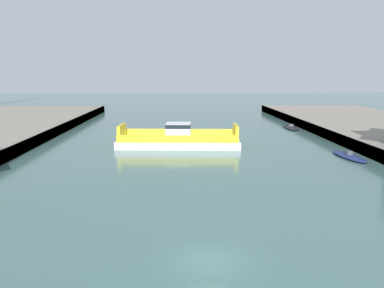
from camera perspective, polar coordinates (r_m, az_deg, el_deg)
The scene contains 4 objects.
ground_plane at distance 23.32m, azimuth 2.67°, elevation -17.20°, with size 400.00×400.00×0.00m, color #476B66.
chain_ferry at distance 57.20m, azimuth -2.05°, elevation 0.74°, with size 18.68×7.61×3.56m.
moored_boat_near_left at distance 78.60m, azimuth 14.76°, elevation 2.45°, with size 2.88×8.28×0.91m.
moored_boat_mid_left at distance 53.47m, azimuth 22.71°, elevation -1.74°, with size 2.90×7.54×0.91m.
Camera 1 is at (-1.84, -20.56, 10.87)m, focal length 35.19 mm.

